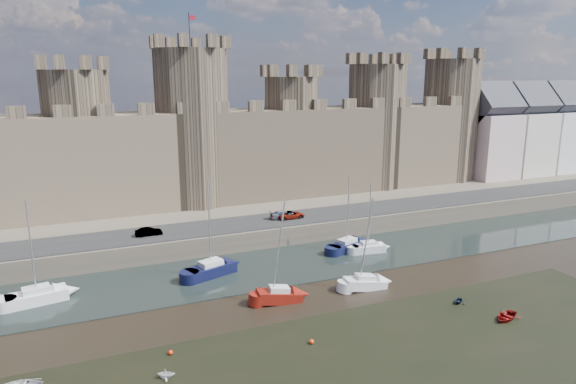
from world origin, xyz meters
name	(u,v)px	position (x,y,z in m)	size (l,w,h in m)	color
water_channel	(228,273)	(0.00, 24.00, 0.04)	(160.00, 12.00, 0.08)	black
quay	(170,195)	(0.00, 60.00, 1.25)	(160.00, 60.00, 2.50)	#4C443A
road	(206,228)	(0.00, 34.00, 2.55)	(160.00, 7.00, 0.10)	black
castle	(177,144)	(-0.64, 48.00, 11.67)	(108.50, 11.00, 29.00)	#42382B
townhouses	(542,132)	(71.50, 46.00, 10.59)	(35.50, 9.05, 18.13)	beige
car_1	(149,232)	(-7.25, 33.59, 3.03)	(1.13, 3.25, 1.07)	gray
car_2	(285,215)	(11.03, 34.05, 3.08)	(1.63, 4.02, 1.17)	gray
car_3	(291,215)	(11.85, 33.82, 3.04)	(1.80, 3.91, 1.09)	gray
sailboat_0	(37,296)	(-19.46, 23.96, 0.81)	(5.84, 3.12, 10.37)	white
sailboat_1	(211,269)	(-1.95, 24.07, 0.86)	(6.01, 3.88, 11.23)	black
sailboat_2	(368,247)	(18.21, 23.84, 0.75)	(4.38, 2.22, 9.04)	silver
sailboat_3	(347,245)	(16.19, 25.66, 0.74)	(5.77, 3.79, 9.43)	black
sailboat_4	(279,295)	(2.55, 15.00, 0.76)	(4.63, 2.25, 10.42)	maroon
sailboat_5	(365,282)	(12.04, 14.50, 0.71)	(4.65, 2.14, 9.75)	silver
dinghy_3	(166,374)	(-10.01, 6.23, 0.35)	(1.15, 0.70, 1.33)	white
dinghy_4	(506,317)	(20.41, 3.49, 0.29)	(2.01, 0.58, 2.81)	maroon
dinghy_7	(459,300)	(18.70, 7.82, 0.36)	(1.17, 0.71, 1.36)	black
buoy_1	(170,352)	(-9.13, 9.38, 0.20)	(0.39, 0.39, 0.39)	#FF2B0B
buoy_3	(312,342)	(2.07, 6.49, 0.20)	(0.40, 0.40, 0.40)	#FF3B0B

